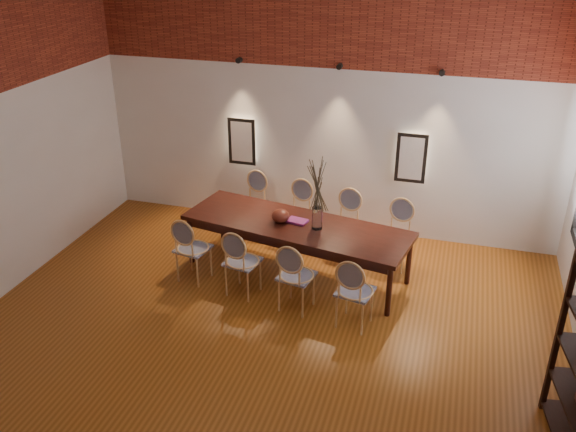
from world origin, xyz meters
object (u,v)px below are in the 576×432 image
(chair_far_c, at_px, (344,225))
(chair_far_a, at_px, (251,205))
(dining_table, at_px, (296,248))
(chair_near_a, at_px, (193,248))
(chair_far_d, at_px, (396,236))
(chair_near_c, at_px, (297,276))
(bowl, at_px, (280,216))
(chair_far_b, at_px, (296,215))
(book, at_px, (297,221))
(chair_near_d, at_px, (355,291))
(vase, at_px, (317,218))
(chair_near_b, at_px, (243,261))

(chair_far_c, bearing_deg, chair_far_a, 0.00)
(dining_table, relative_size, chair_near_a, 3.26)
(chair_far_d, bearing_deg, dining_table, 33.91)
(chair_near_c, height_order, bowl, chair_near_c)
(chair_near_c, height_order, chair_far_a, same)
(chair_near_a, xyz_separation_m, chair_far_c, (1.79, 1.24, 0.00))
(chair_far_a, distance_m, chair_far_b, 0.77)
(book, bearing_deg, chair_far_a, 137.12)
(chair_near_c, bearing_deg, bowl, 129.61)
(chair_far_c, bearing_deg, chair_near_d, 116.37)
(dining_table, bearing_deg, chair_near_d, -33.91)
(chair_far_d, bearing_deg, chair_near_d, 90.00)
(chair_far_b, relative_size, book, 3.62)
(chair_far_b, distance_m, bowl, 0.92)
(chair_far_a, bearing_deg, chair_far_b, 180.00)
(bowl, distance_m, book, 0.24)
(book, bearing_deg, bowl, -164.17)
(chair_far_d, bearing_deg, chair_near_c, 63.63)
(chair_near_a, relative_size, chair_far_d, 1.00)
(vase, relative_size, bowl, 1.25)
(chair_near_c, distance_m, chair_far_b, 1.72)
(chair_near_a, height_order, chair_far_a, same)
(vase, bearing_deg, chair_near_b, -141.87)
(chair_far_c, bearing_deg, book, 61.32)
(chair_near_b, xyz_separation_m, bowl, (0.30, 0.68, 0.37))
(chair_far_c, bearing_deg, dining_table, 63.63)
(dining_table, xyz_separation_m, bowl, (-0.22, -0.01, 0.46))
(chair_far_b, xyz_separation_m, book, (0.23, -0.78, 0.30))
(chair_far_b, xyz_separation_m, bowl, (0.02, -0.84, 0.37))
(chair_far_c, relative_size, chair_far_d, 1.00)
(chair_far_a, bearing_deg, vase, 151.91)
(dining_table, xyz_separation_m, chair_near_b, (-0.52, -0.69, 0.09))
(chair_near_a, relative_size, chair_far_b, 1.00)
(chair_near_a, bearing_deg, chair_near_c, -0.00)
(chair_near_b, xyz_separation_m, book, (0.51, 0.74, 0.30))
(chair_far_b, bearing_deg, chair_far_c, -180.00)
(chair_near_c, distance_m, chair_far_a, 2.18)
(vase, distance_m, book, 0.34)
(dining_table, xyz_separation_m, vase, (0.29, -0.05, 0.53))
(dining_table, distance_m, chair_far_d, 1.39)
(dining_table, height_order, chair_far_d, chair_far_d)
(chair_near_a, distance_m, chair_far_c, 2.18)
(chair_near_b, height_order, chair_near_d, same)
(chair_far_c, xyz_separation_m, bowl, (-0.74, -0.70, 0.37))
(chair_near_d, bearing_deg, chair_far_d, 90.00)
(chair_far_b, height_order, bowl, chair_far_b)
(vase, bearing_deg, bowl, 175.11)
(bowl, bearing_deg, chair_near_b, -113.56)
(chair_far_b, bearing_deg, chair_near_d, 134.76)
(vase, distance_m, bowl, 0.52)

